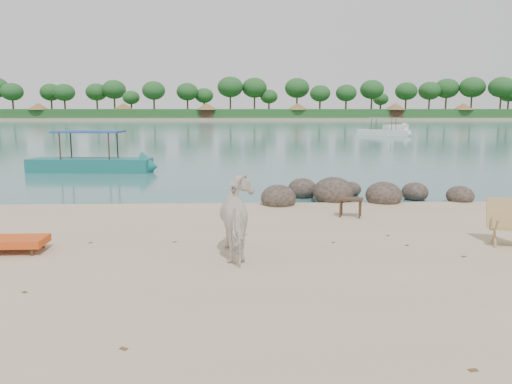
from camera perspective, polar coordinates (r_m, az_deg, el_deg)
water at (r=98.10m, az=-1.64°, el=7.73°), size 400.00×400.00×0.00m
far_shore at (r=178.09m, az=-1.81°, el=8.42°), size 420.00×90.00×1.40m
far_scenery at (r=144.77m, az=-1.76°, el=9.47°), size 420.00×18.00×9.50m
boulders at (r=15.11m, az=10.47°, el=-0.28°), size 6.29×2.80×0.91m
cow at (r=9.05m, az=-1.65°, el=-3.02°), size 1.03×1.80×1.44m
side_table at (r=12.63m, az=10.75°, el=-1.90°), size 0.67×0.54×0.47m
lounge_chair at (r=10.47m, az=-27.14°, el=-4.69°), size 2.03×0.75×0.60m
deck_chair at (r=10.92m, az=26.77°, el=-3.34°), size 0.72×0.76×0.90m
boat_near at (r=23.37m, az=-18.56°, el=5.91°), size 6.12×1.85×2.94m
boat_mid at (r=57.02m, az=14.41°, el=7.90°), size 5.94×5.12×3.13m
boat_far at (r=81.49m, az=15.70°, el=7.30°), size 5.29×4.28×0.65m
dead_leaves at (r=8.27m, az=-2.62°, el=-9.34°), size 7.90×5.63×0.00m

